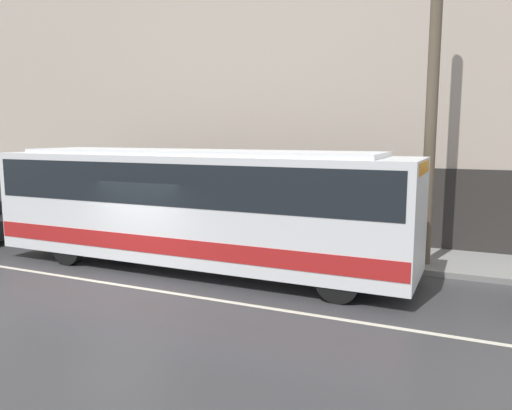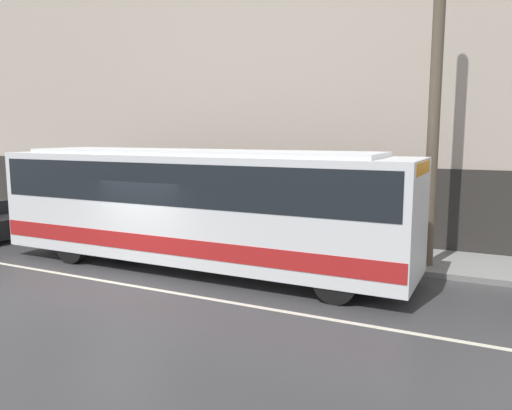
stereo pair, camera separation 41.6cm
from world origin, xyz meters
name	(u,v)px [view 1 (the left image)]	position (x,y,z in m)	size (l,w,h in m)	color
ground_plane	(120,285)	(0.00, 0.00, 0.00)	(60.00, 60.00, 0.00)	#38383A
sidewalk	(223,240)	(0.00, 5.44, 0.08)	(60.00, 2.88, 0.16)	gray
building_facade	(242,94)	(0.00, 7.02, 5.17)	(60.00, 0.35, 10.73)	#B7A899
lane_stripe	(119,285)	(0.00, 0.00, 0.00)	(54.00, 0.14, 0.01)	beige
transit_bus	(195,203)	(0.93, 2.13, 1.86)	(11.97, 2.62, 3.31)	white
utility_pole_near	(432,100)	(6.76, 4.75, 4.64)	(0.31, 0.31, 8.97)	brown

